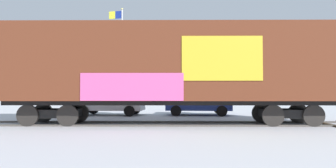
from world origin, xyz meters
TOP-DOWN VIEW (x-y plane):
  - ground_plane at (0.00, 0.00)m, footprint 260.00×260.00m
  - track at (2.74, -0.09)m, footprint 59.96×5.84m
  - freight_car at (1.45, -0.00)m, footprint 14.70×3.97m
  - flagpole at (-2.21, 13.10)m, footprint 1.32×0.47m
  - hillside at (0.02, 56.66)m, footprint 135.26×37.98m
  - parked_car_white at (-1.99, 5.31)m, footprint 4.35×2.37m
  - parked_car_blue at (3.52, 4.99)m, footprint 4.22×2.34m

SIDE VIEW (x-z plane):
  - ground_plane at x=0.00m, z-range 0.00..0.00m
  - track at x=2.74m, z-range 0.00..0.08m
  - parked_car_white at x=-1.99m, z-range -0.01..1.65m
  - parked_car_blue at x=3.52m, z-range 0.00..1.72m
  - freight_car at x=1.45m, z-range 0.34..4.90m
  - flagpole at x=-2.21m, z-range 1.02..10.17m
  - hillside at x=0.02m, z-range -1.93..13.76m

